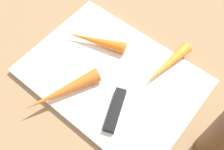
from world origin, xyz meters
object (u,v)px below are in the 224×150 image
(carrot_medium, at_px, (95,41))
(pepper_grinder, at_px, (224,136))
(cutting_board, at_px, (112,76))
(carrot_longest, at_px, (62,91))
(knife, at_px, (117,104))
(carrot_shortest, at_px, (167,65))

(carrot_medium, height_order, pepper_grinder, pepper_grinder)
(cutting_board, bearing_deg, carrot_longest, -115.67)
(knife, bearing_deg, carrot_longest, 94.92)
(knife, xyz_separation_m, pepper_grinder, (0.18, 0.04, 0.07))
(cutting_board, bearing_deg, carrot_medium, 154.22)
(carrot_shortest, relative_size, pepper_grinder, 0.79)
(knife, relative_size, carrot_shortest, 1.43)
(carrot_medium, distance_m, carrot_longest, 0.14)
(pepper_grinder, bearing_deg, carrot_longest, -162.07)
(cutting_board, xyz_separation_m, knife, (0.05, -0.05, 0.01))
(carrot_shortest, bearing_deg, carrot_medium, -65.38)
(carrot_longest, relative_size, carrot_shortest, 1.18)
(carrot_longest, height_order, pepper_grinder, pepper_grinder)
(carrot_medium, height_order, carrot_longest, carrot_longest)
(carrot_medium, xyz_separation_m, pepper_grinder, (0.31, -0.05, 0.06))
(knife, bearing_deg, pepper_grinder, -100.29)
(carrot_longest, bearing_deg, pepper_grinder, 129.37)
(cutting_board, height_order, knife, knife)
(pepper_grinder, bearing_deg, carrot_shortest, 149.11)
(knife, distance_m, carrot_longest, 0.11)
(cutting_board, distance_m, pepper_grinder, 0.25)
(carrot_medium, bearing_deg, knife, 125.40)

